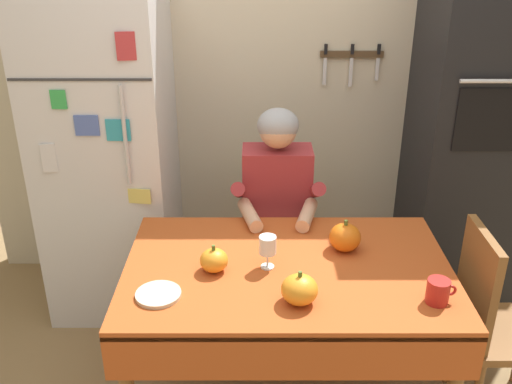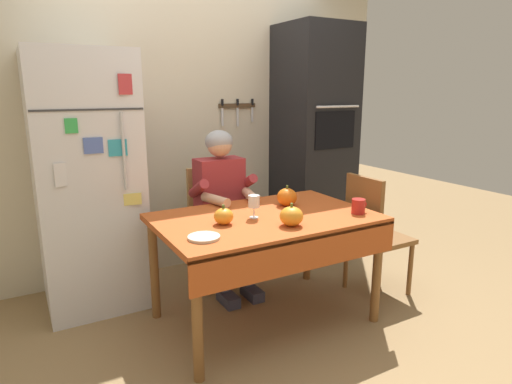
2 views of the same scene
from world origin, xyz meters
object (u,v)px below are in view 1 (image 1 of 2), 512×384
at_px(seated_person, 276,206).
at_px(coffee_mug, 437,291).
at_px(pumpkin_small, 298,289).
at_px(pumpkin_medium, 213,260).
at_px(dining_table, 286,285).
at_px(chair_right_side, 492,318).
at_px(wall_oven, 471,129).
at_px(chair_behind_person, 274,227).
at_px(refrigerator, 107,158).
at_px(serving_tray, 157,295).
at_px(pumpkin_large, 344,237).
at_px(wine_glass, 266,246).

xyz_separation_m(seated_person, coffee_mug, (0.59, -0.84, 0.05)).
bearing_deg(pumpkin_small, pumpkin_medium, 146.70).
bearing_deg(pumpkin_small, coffee_mug, 0.14).
bearing_deg(dining_table, pumpkin_small, -82.73).
xyz_separation_m(chair_right_side, pumpkin_medium, (-1.21, 0.03, 0.28)).
bearing_deg(wall_oven, pumpkin_small, -131.26).
bearing_deg(chair_behind_person, pumpkin_small, -86.86).
xyz_separation_m(refrigerator, serving_tray, (0.43, -1.08, -0.15)).
bearing_deg(serving_tray, chair_right_side, 6.38).
bearing_deg(seated_person, pumpkin_large, -57.24).
distance_m(seated_person, serving_tray, 0.94).
distance_m(chair_behind_person, pumpkin_medium, 0.90).
bearing_deg(refrigerator, pumpkin_medium, -54.61).
bearing_deg(pumpkin_large, dining_table, -148.65).
xyz_separation_m(pumpkin_medium, pumpkin_small, (0.34, -0.23, 0.01)).
xyz_separation_m(wine_glass, serving_tray, (-0.43, -0.21, -0.10)).
height_order(refrigerator, chair_behind_person, refrigerator).
bearing_deg(pumpkin_medium, wall_oven, 34.49).
xyz_separation_m(refrigerator, wine_glass, (0.86, -0.87, -0.06)).
xyz_separation_m(dining_table, chair_right_side, (0.90, -0.04, -0.14)).
height_order(wall_oven, pumpkin_large, wall_oven).
distance_m(coffee_mug, pumpkin_medium, 0.91).
relative_size(wall_oven, pumpkin_small, 14.67).
height_order(dining_table, wine_glass, wine_glass).
relative_size(chair_behind_person, chair_right_side, 1.00).
relative_size(pumpkin_large, serving_tray, 0.82).
distance_m(wall_oven, coffee_mug, 1.28).
bearing_deg(pumpkin_large, chair_behind_person, 114.31).
bearing_deg(wine_glass, wall_oven, 38.68).
distance_m(coffee_mug, pumpkin_small, 0.53).
height_order(chair_behind_person, seated_person, seated_person).
distance_m(chair_behind_person, serving_tray, 1.13).
xyz_separation_m(chair_behind_person, wine_glass, (-0.06, -0.78, 0.33)).
xyz_separation_m(seated_person, pumpkin_large, (0.29, -0.45, 0.07)).
bearing_deg(chair_behind_person, coffee_mug, -60.19).
xyz_separation_m(refrigerator, seated_person, (0.92, -0.28, -0.16)).
distance_m(chair_behind_person, seated_person, 0.29).
distance_m(chair_right_side, serving_tray, 1.45).
distance_m(dining_table, chair_right_side, 0.91).
height_order(dining_table, chair_behind_person, chair_behind_person).
xyz_separation_m(chair_right_side, pumpkin_large, (-0.64, 0.20, 0.29)).
bearing_deg(seated_person, wine_glass, -95.92).
bearing_deg(chair_right_side, wine_glass, 176.96).
bearing_deg(chair_right_side, serving_tray, -173.62).
relative_size(wall_oven, serving_tray, 11.66).
xyz_separation_m(seated_person, serving_tray, (-0.49, -0.80, 0.01)).
height_order(chair_right_side, pumpkin_small, chair_right_side).
relative_size(refrigerator, seated_person, 1.45).
height_order(wall_oven, pumpkin_medium, wall_oven).
xyz_separation_m(dining_table, serving_tray, (-0.52, -0.20, 0.09)).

